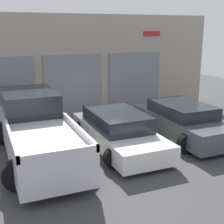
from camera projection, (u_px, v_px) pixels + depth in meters
The scene contains 8 objects.
ground_plane at pixel (102, 134), 11.89m from camera, with size 28.00×28.00×0.00m, color #3D3D3F.
shophouse_building at pixel (75, 66), 14.23m from camera, with size 13.73×0.68×4.51m.
pickup_truck at pixel (36, 129), 9.65m from camera, with size 2.45×5.56×1.86m.
sedan_white at pixel (117, 131), 10.44m from camera, with size 2.16×4.65×1.22m.
sedan_side at pixel (183, 121), 11.41m from camera, with size 2.26×4.36×1.25m.
parking_stripe_left at pixel (81, 153), 10.06m from camera, with size 0.12×2.20×0.01m, color gold.
parking_stripe_centre at pixel (151, 141), 11.05m from camera, with size 0.12×2.20×0.01m, color gold.
parking_stripe_right at pixel (211, 132), 12.03m from camera, with size 0.12×2.20×0.01m, color gold.
Camera 1 is at (-4.04, -10.53, 3.87)m, focal length 50.00 mm.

